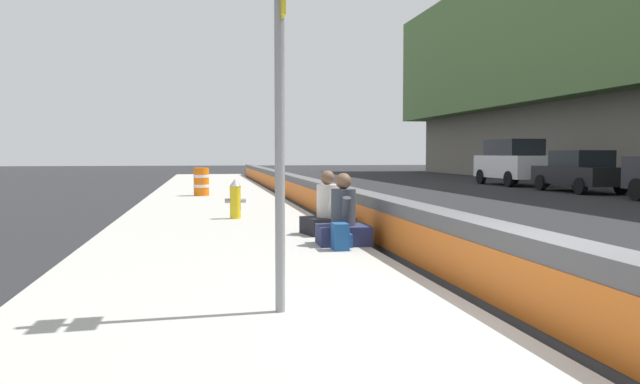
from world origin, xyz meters
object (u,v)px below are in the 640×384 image
at_px(seated_person_middle, 328,214).
at_px(backpack, 341,237).
at_px(parked_car_midline, 512,162).
at_px(route_sign_post, 280,82).
at_px(fire_hydrant, 235,198).
at_px(construction_barrel, 201,182).
at_px(parked_car_fourth, 580,171).
at_px(seated_person_foreground, 343,222).

height_order(seated_person_middle, backpack, seated_person_middle).
distance_m(seated_person_middle, backpack, 1.90).
distance_m(seated_person_middle, parked_car_midline, 22.28).
bearing_deg(route_sign_post, fire_hydrant, 0.03).
relative_size(fire_hydrant, parked_car_midline, 0.18).
distance_m(fire_hydrant, construction_barrel, 7.96).
relative_size(fire_hydrant, seated_person_middle, 0.77).
distance_m(parked_car_fourth, parked_car_midline, 5.80).
bearing_deg(parked_car_midline, fire_hydrant, 136.47).
bearing_deg(seated_person_foreground, backpack, 163.92).
distance_m(construction_barrel, parked_car_fourth, 15.21).
xyz_separation_m(seated_person_middle, backpack, (-1.88, 0.16, -0.16)).
relative_size(fire_hydrant, backpack, 2.20).
bearing_deg(construction_barrel, parked_car_midline, -64.52).
height_order(fire_hydrant, seated_person_middle, seated_person_middle).
xyz_separation_m(backpack, construction_barrel, (12.81, 2.10, 0.28)).
bearing_deg(seated_person_middle, backpack, 175.00).
relative_size(route_sign_post, seated_person_middle, 3.17).
relative_size(parked_car_fourth, parked_car_midline, 0.94).
relative_size(fire_hydrant, seated_person_foreground, 0.78).
height_order(seated_person_foreground, parked_car_midline, parked_car_midline).
bearing_deg(fire_hydrant, route_sign_post, -179.97).
bearing_deg(fire_hydrant, construction_barrel, 5.56).
relative_size(route_sign_post, backpack, 9.00).
height_order(route_sign_post, construction_barrel, route_sign_post).
bearing_deg(parked_car_fourth, parked_car_midline, -0.21).
height_order(fire_hydrant, parked_car_fourth, parked_car_fourth).
bearing_deg(seated_person_foreground, seated_person_middle, -0.14).
relative_size(route_sign_post, parked_car_midline, 0.75).
height_order(fire_hydrant, backpack, fire_hydrant).
xyz_separation_m(route_sign_post, fire_hydrant, (8.40, 0.00, -1.62)).
xyz_separation_m(seated_person_foreground, seated_person_middle, (1.32, -0.00, 0.00)).
xyz_separation_m(fire_hydrant, backpack, (-4.89, -1.33, -0.25)).
xyz_separation_m(fire_hydrant, parked_car_midline, (15.14, -14.39, 0.60)).
bearing_deg(seated_person_foreground, parked_car_fourth, -43.26).
xyz_separation_m(route_sign_post, seated_person_foreground, (4.07, -1.48, -1.72)).
bearing_deg(parked_car_fourth, backpack, 137.53).
relative_size(seated_person_middle, backpack, 2.84).
xyz_separation_m(seated_person_middle, parked_car_fourth, (12.36, -12.88, 0.37)).
height_order(seated_person_middle, parked_car_fourth, parked_car_fourth).
height_order(route_sign_post, parked_car_fourth, route_sign_post).
bearing_deg(backpack, construction_barrel, 9.29).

